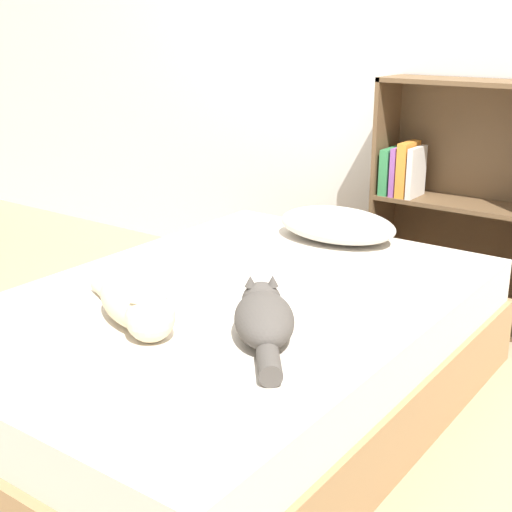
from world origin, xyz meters
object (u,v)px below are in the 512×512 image
at_px(cat_light, 135,305).
at_px(cat_dark, 264,318).
at_px(bed, 231,354).
at_px(pillow, 337,225).
at_px(bookshelf, 454,197).

distance_m(cat_light, cat_dark, 0.39).
bearing_deg(bed, pillow, 92.40).
xyz_separation_m(pillow, cat_light, (-0.04, -1.14, 0.00)).
xyz_separation_m(cat_light, bookshelf, (0.33, 1.67, 0.05)).
bearing_deg(cat_light, bookshelf, 102.02).
distance_m(pillow, cat_light, 1.14).
height_order(bed, cat_dark, cat_dark).
xyz_separation_m(bed, bookshelf, (0.26, 1.30, 0.34)).
bearing_deg(bookshelf, bed, -101.41).
bearing_deg(bookshelf, cat_light, -101.27).
bearing_deg(bed, cat_dark, -35.95).
height_order(cat_light, cat_dark, cat_light).
distance_m(pillow, bookshelf, 0.61).
bearing_deg(cat_light, bed, 102.53).
bearing_deg(bed, bookshelf, 78.59).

